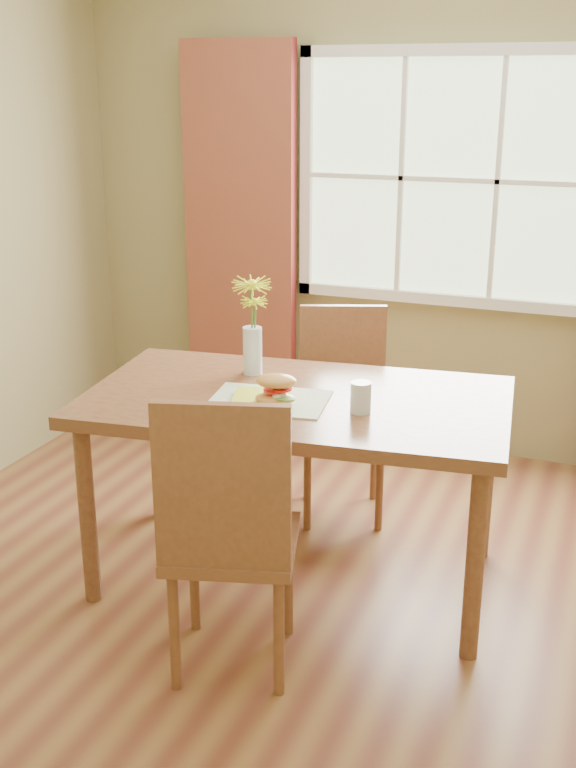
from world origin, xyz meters
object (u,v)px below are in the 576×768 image
(dining_table, at_px, (296,415))
(chair_near, at_px, (228,528))
(chair_far, at_px, (343,402))
(croissant_sandwich, at_px, (276,389))
(flower_vase, at_px, (252,317))
(water_glass, at_px, (361,398))

(dining_table, height_order, chair_near, chair_near)
(dining_table, bearing_deg, chair_far, 85.92)
(chair_near, bearing_deg, dining_table, 75.92)
(croissant_sandwich, bearing_deg, flower_vase, 108.16)
(water_glass, height_order, flower_vase, flower_vase)
(dining_table, xyz_separation_m, water_glass, (0.29, -0.09, 0.14))
(water_glass, bearing_deg, croissant_sandwich, -166.83)
(croissant_sandwich, xyz_separation_m, water_glass, (0.31, 0.07, -0.02))
(chair_far, bearing_deg, croissant_sandwich, -109.74)
(croissant_sandwich, bearing_deg, chair_far, 73.60)
(chair_near, relative_size, flower_vase, 2.53)
(croissant_sandwich, height_order, water_glass, croissant_sandwich)
(croissant_sandwich, distance_m, water_glass, 0.32)
(chair_near, height_order, chair_far, chair_near)
(water_glass, bearing_deg, chair_far, 112.09)
(water_glass, bearing_deg, flower_vase, 153.39)
(chair_near, bearing_deg, croissant_sandwich, 78.88)
(flower_vase, bearing_deg, dining_table, -35.80)
(dining_table, distance_m, chair_near, 0.72)
(chair_far, height_order, flower_vase, flower_vase)
(flower_vase, bearing_deg, chair_far, 64.50)
(croissant_sandwich, relative_size, flower_vase, 0.44)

